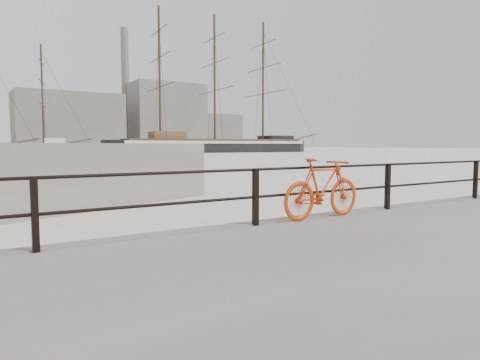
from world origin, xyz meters
TOP-DOWN VIEW (x-y plane):
  - ground at (0.00, 0.00)m, footprint 400.00×400.00m
  - guardrail at (0.00, -0.15)m, footprint 28.00×0.10m
  - bicycle at (-2.02, -0.25)m, footprint 1.93×0.36m
  - barque_black at (39.69, 78.88)m, footprint 57.22×22.26m
  - schooner_mid at (-2.37, 78.44)m, footprint 30.16×18.24m
  - industrial_west at (20.00, 140.00)m, footprint 32.00×18.00m
  - industrial_mid at (55.00, 145.00)m, footprint 26.00×20.00m
  - industrial_east at (78.00, 150.00)m, footprint 20.00×16.00m
  - smokestack at (42.00, 150.00)m, footprint 2.80×2.80m

SIDE VIEW (x-z plane):
  - ground at x=0.00m, z-range 0.00..0.00m
  - barque_black at x=39.69m, z-range -16.00..16.00m
  - schooner_mid at x=-2.37m, z-range -10.16..10.16m
  - guardrail at x=0.00m, z-range 0.35..1.35m
  - bicycle at x=-2.02m, z-range 0.35..1.51m
  - industrial_east at x=78.00m, z-range 0.00..14.00m
  - industrial_west at x=20.00m, z-range 0.00..18.00m
  - industrial_mid at x=55.00m, z-range 0.00..24.00m
  - smokestack at x=42.00m, z-range 0.00..44.00m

